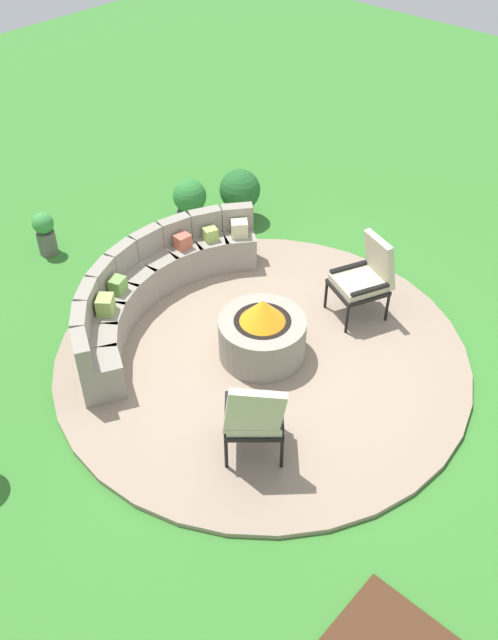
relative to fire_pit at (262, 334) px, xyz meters
name	(u,v)px	position (x,y,z in m)	size (l,w,h in m)	color
ground_plane	(262,357)	(0.00, 0.00, -0.37)	(24.00, 24.00, 0.00)	#387A2D
patio_circle	(262,355)	(0.00, 0.00, -0.34)	(4.71, 4.71, 0.06)	gray
fire_pit	(262,334)	(0.00, 0.00, 0.00)	(0.98, 0.98, 0.78)	gray
curved_stone_bench	(151,288)	(-0.29, 1.53, 0.01)	(3.31, 1.45, 0.79)	gray
lounge_chair_front_left	(254,416)	(-1.13, -0.89, 0.25)	(0.77, 0.81, 1.08)	black
lounge_chair_front_right	(366,276)	(1.38, -0.40, 0.24)	(0.78, 0.75, 1.05)	black
potted_plant_0	(190,203)	(1.36, 2.57, 0.04)	(0.47, 0.47, 0.76)	#605B56
potted_plant_2	(45,232)	(-0.40, 3.56, -0.03)	(0.29, 0.29, 0.62)	#605B56
potted_plant_3	(240,193)	(2.01, 2.20, 0.06)	(0.59, 0.59, 0.78)	brown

